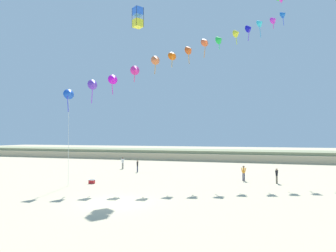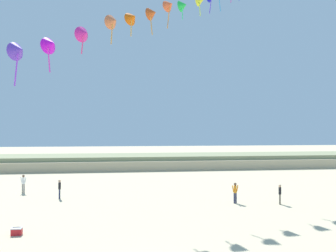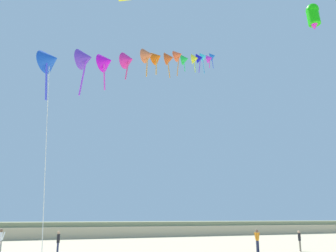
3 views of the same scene
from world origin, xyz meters
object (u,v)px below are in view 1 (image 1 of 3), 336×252
at_px(large_kite_mid_trail, 138,18).
at_px(beach_cooler, 92,182).
at_px(person_near_left, 277,175).
at_px(person_mid_center, 123,162).
at_px(person_near_right, 244,172).
at_px(person_far_left, 137,165).

bearing_deg(large_kite_mid_trail, beach_cooler, -123.82).
relative_size(person_near_left, person_mid_center, 0.91).
height_order(person_near_right, beach_cooler, person_near_right).
xyz_separation_m(person_near_left, large_kite_mid_trail, (-15.53, -1.22, 18.32)).
height_order(person_near_left, person_near_right, person_near_right).
xyz_separation_m(person_near_left, person_mid_center, (-21.96, 8.10, 0.09)).
xyz_separation_m(person_far_left, beach_cooler, (-0.62, -10.75, -0.75)).
bearing_deg(person_near_left, person_near_right, 165.78).
height_order(person_near_left, large_kite_mid_trail, large_kite_mid_trail).
xyz_separation_m(person_far_left, large_kite_mid_trail, (2.55, -6.01, 18.29)).
bearing_deg(person_near_left, person_far_left, 165.18).
xyz_separation_m(person_near_right, person_far_left, (-14.62, 3.91, -0.02)).
relative_size(person_near_left, person_far_left, 0.96).
bearing_deg(person_near_right, person_mid_center, 158.68).
relative_size(large_kite_mid_trail, beach_cooler, 4.12).
bearing_deg(person_near_right, person_near_left, -14.22).
xyz_separation_m(person_mid_center, beach_cooler, (3.26, -14.06, -0.80)).
height_order(person_mid_center, person_far_left, person_mid_center).
height_order(person_far_left, large_kite_mid_trail, large_kite_mid_trail).
distance_m(person_mid_center, beach_cooler, 14.45).
bearing_deg(person_near_right, beach_cooler, -155.83).
distance_m(large_kite_mid_trail, beach_cooler, 19.87).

